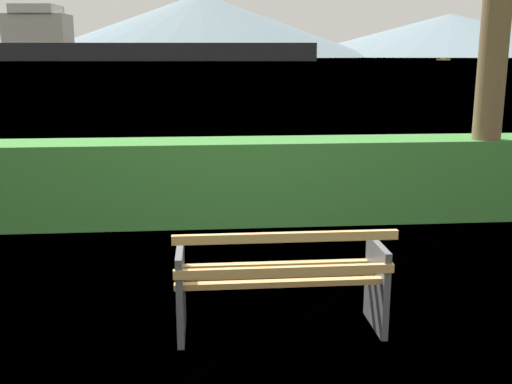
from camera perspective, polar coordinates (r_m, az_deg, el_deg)
name	(u,v)px	position (r m, az deg, el deg)	size (l,w,h in m)	color
ground_plane	(280,329)	(4.75, 2.25, -12.87)	(1400.00, 1400.00, 0.00)	#4C6B33
water_surface	(202,59)	(310.70, -5.11, 12.46)	(620.00, 620.00, 0.00)	slate
park_bench	(281,280)	(4.52, 2.39, -8.37)	(1.57, 0.57, 0.87)	tan
hedge_row	(248,181)	(7.56, -0.74, 1.09)	(9.84, 0.76, 1.03)	#387A33
cargo_ship_large	(120,45)	(224.56, -12.76, 13.43)	(120.62, 25.91, 19.16)	#232328
fishing_boat_near	(443,59)	(257.25, 17.38, 11.95)	(5.55, 3.44, 1.08)	gold
distant_hills	(149,28)	(599.94, -10.16, 15.12)	(848.90, 377.43, 59.95)	gray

